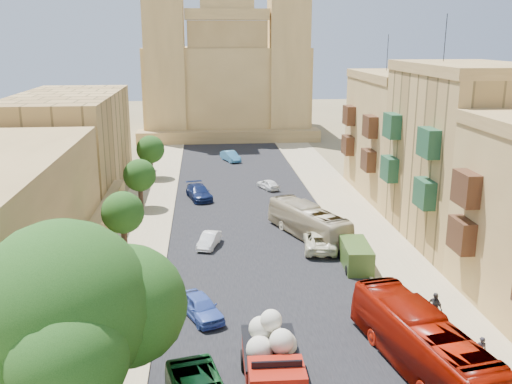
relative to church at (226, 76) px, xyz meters
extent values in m
cube|color=black|center=(0.00, -48.61, -9.51)|extent=(14.00, 140.00, 0.01)
cube|color=tan|center=(9.50, -48.61, -9.51)|extent=(5.00, 140.00, 0.01)
cube|color=tan|center=(-9.50, -48.61, -9.51)|extent=(5.00, 140.00, 0.01)
cube|color=tan|center=(7.00, -48.61, -9.46)|extent=(0.25, 140.00, 0.12)
cube|color=tan|center=(-7.00, -48.61, -9.46)|extent=(0.25, 140.00, 0.12)
cube|color=#462817|center=(11.55, -63.69, -5.53)|extent=(0.90, 2.20, 2.00)
cube|color=#462817|center=(11.55, -63.69, -2.59)|extent=(0.90, 2.20, 2.00)
cube|color=tan|center=(16.00, -53.61, -3.02)|extent=(8.00, 14.00, 13.00)
cube|color=#A07D46|center=(16.00, -53.61, 3.88)|extent=(8.20, 14.00, 0.80)
cylinder|color=black|center=(15.00, -50.81, 6.08)|extent=(0.06, 0.06, 3.60)
cube|color=#1E4B2F|center=(11.55, -57.53, -4.58)|extent=(0.90, 2.20, 2.00)
cube|color=#1E4B2F|center=(11.55, -49.69, -4.58)|extent=(0.90, 2.20, 2.00)
cube|color=#1E4B2F|center=(11.55, -57.53, -0.94)|extent=(0.90, 2.20, 2.00)
cube|color=#1E4B2F|center=(11.55, -49.69, -0.94)|extent=(0.90, 2.20, 2.00)
cube|color=tan|center=(16.00, -39.61, -3.77)|extent=(8.00, 14.00, 11.50)
cube|color=#A07D46|center=(16.00, -39.61, 2.38)|extent=(8.20, 14.00, 0.80)
cylinder|color=black|center=(15.00, -36.81, 4.58)|extent=(0.06, 0.06, 3.60)
cube|color=#462817|center=(11.55, -43.53, -5.15)|extent=(0.90, 2.20, 2.00)
cube|color=#462817|center=(11.55, -35.69, -5.15)|extent=(0.90, 2.20, 2.00)
cube|color=#462817|center=(11.55, -43.53, -1.93)|extent=(0.90, 2.20, 2.00)
cube|color=#462817|center=(11.55, -35.69, -1.93)|extent=(0.90, 2.20, 2.00)
cube|color=tan|center=(-12.50, -58.61, -8.62)|extent=(1.00, 40.00, 1.80)
cube|color=tan|center=(-18.00, -34.61, -4.52)|extent=(10.00, 22.00, 10.00)
cube|color=tan|center=(0.00, 2.39, -2.52)|extent=(26.00, 20.00, 14.00)
cube|color=#A07D46|center=(0.00, -8.11, -8.62)|extent=(28.00, 4.00, 1.80)
cube|color=#A07D46|center=(0.00, -6.41, 0.48)|extent=(12.00, 2.00, 16.00)
cube|color=tan|center=(0.00, -6.41, 9.38)|extent=(12.60, 2.40, 1.60)
cube|color=tan|center=(0.00, -6.41, 11.08)|extent=(8.00, 2.00, 2.40)
cube|color=tan|center=(-9.50, -5.11, 4.98)|extent=(6.00, 6.00, 29.00)
cube|color=tan|center=(9.50, -5.11, 4.98)|extent=(6.00, 6.00, 29.00)
sphere|color=#163C10|center=(-9.50, -74.61, -3.90)|extent=(6.88, 6.88, 6.88)
sphere|color=#163C10|center=(-7.33, -73.53, -4.44)|extent=(5.07, 5.07, 5.07)
sphere|color=#163C10|center=(-11.49, -75.43, -4.63)|extent=(4.71, 4.71, 4.71)
sphere|color=#163C10|center=(-8.96, -76.79, -4.81)|extent=(4.35, 4.35, 4.35)
sphere|color=#163C10|center=(-10.50, -72.62, -3.18)|extent=(3.98, 3.98, 3.98)
cylinder|color=#3A281D|center=(-10.00, -66.61, -8.49)|extent=(0.44, 0.44, 2.05)
sphere|color=#163C10|center=(-10.00, -66.61, -6.42)|extent=(2.98, 2.98, 2.98)
cylinder|color=#3A281D|center=(-10.00, -54.61, -8.44)|extent=(0.44, 0.44, 2.15)
sphere|color=#163C10|center=(-10.00, -54.61, -6.26)|extent=(3.13, 3.13, 3.13)
cylinder|color=#3A281D|center=(-10.00, -42.61, -8.46)|extent=(0.44, 0.44, 2.10)
sphere|color=#163C10|center=(-10.00, -42.61, -6.34)|extent=(3.06, 3.06, 3.06)
cylinder|color=#3A281D|center=(-10.00, -30.61, -8.42)|extent=(0.44, 0.44, 2.19)
sphere|color=#163C10|center=(-10.00, -30.61, -6.21)|extent=(3.19, 3.19, 3.19)
cube|color=#A0190C|center=(-1.15, -72.04, -8.12)|extent=(2.54, 4.07, 1.00)
cube|color=black|center=(-1.15, -72.04, -7.56)|extent=(2.59, 4.12, 0.13)
cube|color=black|center=(-1.20, -74.61, -7.23)|extent=(2.12, 0.15, 1.00)
cylinder|color=black|center=(-2.24, -70.68, -9.01)|extent=(0.41, 1.01, 1.00)
cylinder|color=black|center=(-0.01, -70.73, -9.01)|extent=(0.41, 1.01, 1.00)
sphere|color=beige|center=(-1.72, -72.70, -7.28)|extent=(1.23, 1.23, 1.23)
sphere|color=beige|center=(-0.60, -72.39, -7.28)|extent=(1.23, 1.23, 1.23)
sphere|color=beige|center=(-1.14, -71.37, -7.28)|extent=(1.23, 1.23, 1.23)
sphere|color=beige|center=(-1.60, -71.92, -6.67)|extent=(1.12, 1.12, 1.12)
sphere|color=beige|center=(-0.78, -73.05, -6.73)|extent=(1.12, 1.12, 1.12)
sphere|color=beige|center=(-1.16, -72.15, -6.17)|extent=(1.00, 1.00, 1.00)
cube|color=#395520|center=(6.49, -58.61, -8.66)|extent=(2.08, 4.24, 1.70)
cylinder|color=black|center=(5.58, -59.99, -9.17)|extent=(0.32, 0.70, 0.68)
cylinder|color=black|center=(7.19, -60.10, -9.17)|extent=(0.32, 0.70, 0.68)
cylinder|color=black|center=(5.78, -57.13, -9.17)|extent=(0.32, 0.70, 0.68)
cylinder|color=black|center=(7.39, -57.24, -9.17)|extent=(0.32, 0.70, 0.68)
imported|color=#8C1003|center=(6.22, -71.60, -8.04)|extent=(4.36, 10.83, 2.94)
imported|color=#C3B28D|center=(4.26, -52.25, -8.21)|extent=(5.62, 9.52, 2.62)
imported|color=#4160BD|center=(-4.37, -65.16, -8.84)|extent=(3.03, 4.25, 1.34)
imported|color=white|center=(-3.73, -53.68, -8.98)|extent=(2.04, 3.46, 1.08)
imported|color=beige|center=(4.64, -54.91, -8.80)|extent=(3.01, 5.38, 1.42)
imported|color=#101D48|center=(-4.54, -40.09, -8.82)|extent=(3.02, 5.08, 1.38)
imported|color=white|center=(2.74, -36.99, -8.98)|extent=(2.44, 3.41, 1.08)
imported|color=teal|center=(-0.50, -22.50, -8.86)|extent=(2.71, 4.22, 1.31)
imported|color=#2A282E|center=(9.35, -71.36, -8.76)|extent=(0.61, 0.46, 1.52)
imported|color=#323134|center=(8.80, -66.95, -8.61)|extent=(0.84, 1.15, 1.81)
camera|label=1|loc=(-4.00, -95.19, 6.16)|focal=40.00mm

